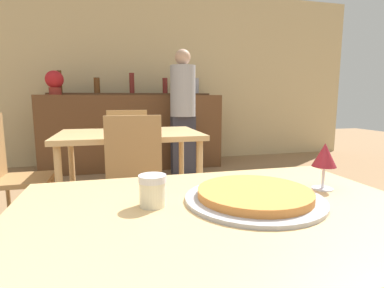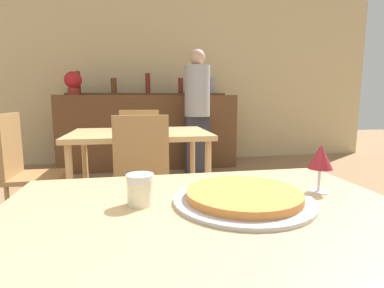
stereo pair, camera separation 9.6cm
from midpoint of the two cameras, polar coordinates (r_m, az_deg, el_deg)
The scene contains 13 objects.
wall_back at distance 5.09m, azimuth -12.22°, elevation 12.44°, with size 8.00×0.05×2.80m.
dining_table_near at distance 0.89m, azimuth 2.12°, elevation -16.98°, with size 1.17×0.81×0.75m.
dining_table_far at distance 2.53m, azimuth -12.78°, elevation 0.22°, with size 1.13×0.77×0.78m.
bar_counter at distance 4.60m, azimuth -11.61°, elevation 2.26°, with size 2.60×0.56×1.10m.
bar_back_shelf at distance 4.72m, azimuth -11.87°, elevation 9.83°, with size 2.39×0.24×0.34m.
chair_far_side_front at distance 2.02m, azimuth -12.10°, elevation -6.51°, with size 0.40×0.40×0.94m.
chair_far_side_back at distance 3.09m, azimuth -13.03°, elevation -1.26°, with size 0.40×0.40×0.94m.
chair_far_side_left at distance 2.69m, azimuth -32.28°, elevation -3.91°, with size 0.40×0.40×0.94m.
pizza_tray at distance 0.93m, azimuth 8.85°, elevation -9.71°, with size 0.42×0.42×0.04m.
cheese_shaker at distance 0.88m, azimuth -10.67°, elevation -8.70°, with size 0.08×0.08×0.09m.
person_standing at distance 4.08m, azimuth -2.42°, elevation 6.83°, with size 0.34×0.34×1.69m.
wine_glass at distance 1.08m, azimuth 21.64°, elevation -2.23°, with size 0.08×0.08×0.16m.
potted_plant at distance 4.60m, azimuth -25.28°, elevation 10.76°, with size 0.24×0.24×0.33m.
Camera 1 is at (-0.28, -0.76, 1.05)m, focal length 28.00 mm.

